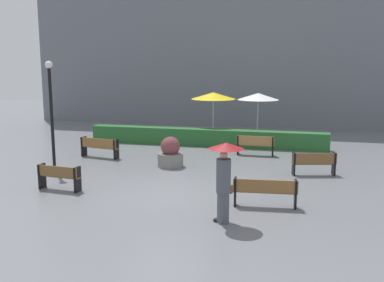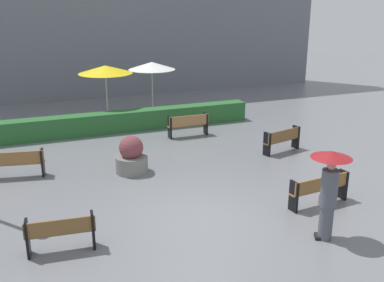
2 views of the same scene
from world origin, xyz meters
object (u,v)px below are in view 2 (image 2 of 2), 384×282
(bench_far_left, at_px, (13,162))
(patio_umbrella_yellow, at_px, (105,70))
(bench_far_right, at_px, (283,139))
(bench_near_left, at_px, (61,232))
(pedestrian_with_umbrella, at_px, (329,185))
(patio_umbrella_white, at_px, (152,66))
(bench_near_right, at_px, (320,188))
(planter_pot, at_px, (132,157))
(bench_back_row, at_px, (188,124))

(bench_far_left, distance_m, patio_umbrella_yellow, 7.05)
(bench_far_right, bearing_deg, bench_far_left, 174.07)
(bench_far_right, xyz_separation_m, bench_near_left, (-8.19, -4.01, -0.01))
(pedestrian_with_umbrella, relative_size, patio_umbrella_white, 0.84)
(bench_near_right, xyz_separation_m, planter_pot, (-4.11, 4.22, 0.01))
(bench_near_left, bearing_deg, pedestrian_with_umbrella, -15.59)
(bench_far_left, xyz_separation_m, patio_umbrella_white, (6.33, 6.12, 1.83))
(bench_near_right, height_order, patio_umbrella_white, patio_umbrella_white)
(bench_far_left, relative_size, pedestrian_with_umbrella, 0.88)
(planter_pot, relative_size, patio_umbrella_white, 0.48)
(bench_far_right, height_order, patio_umbrella_white, patio_umbrella_white)
(bench_near_right, bearing_deg, patio_umbrella_yellow, 108.87)
(bench_near_right, xyz_separation_m, bench_near_left, (-6.72, 0.14, -0.02))
(bench_far_left, distance_m, pedestrian_with_umbrella, 9.41)
(bench_near_right, bearing_deg, bench_near_left, 178.83)
(bench_back_row, height_order, bench_near_left, bench_back_row)
(bench_far_left, xyz_separation_m, bench_far_right, (9.11, -0.95, -0.01))
(bench_far_left, xyz_separation_m, pedestrian_with_umbrella, (6.69, -6.57, 0.83))
(bench_near_left, height_order, pedestrian_with_umbrella, pedestrian_with_umbrella)
(bench_back_row, bearing_deg, bench_near_right, -82.00)
(bench_far_right, relative_size, bench_near_left, 1.07)
(bench_near_right, bearing_deg, bench_back_row, 98.00)
(bench_far_left, height_order, bench_near_left, bench_far_left)
(bench_far_right, bearing_deg, patio_umbrella_yellow, 128.37)
(bench_near_right, distance_m, bench_back_row, 7.28)
(bench_near_left, xyz_separation_m, planter_pot, (2.61, 4.08, 0.02))
(bench_far_left, relative_size, bench_far_right, 1.15)
(patio_umbrella_yellow, bearing_deg, planter_pot, -94.49)
(bench_far_left, distance_m, planter_pot, 3.64)
(pedestrian_with_umbrella, bearing_deg, patio_umbrella_yellow, 102.46)
(bench_near_left, height_order, patio_umbrella_white, patio_umbrella_white)
(bench_back_row, xyz_separation_m, patio_umbrella_yellow, (-2.60, 3.36, 1.86))
(bench_far_left, relative_size, patio_umbrella_yellow, 0.73)
(patio_umbrella_white, bearing_deg, bench_near_right, -83.33)
(bench_near_right, height_order, bench_near_left, bench_near_right)
(bench_far_right, relative_size, patio_umbrella_yellow, 0.63)
(bench_far_left, relative_size, patio_umbrella_white, 0.74)
(bench_far_left, bearing_deg, patio_umbrella_white, 44.01)
(bench_near_right, height_order, planter_pot, planter_pot)
(bench_back_row, relative_size, patio_umbrella_white, 0.66)
(planter_pot, bearing_deg, bench_far_left, 166.07)
(bench_far_left, relative_size, planter_pot, 1.54)
(bench_near_left, distance_m, patio_umbrella_yellow, 11.05)
(bench_near_right, height_order, bench_back_row, bench_back_row)
(planter_pot, bearing_deg, patio_umbrella_yellow, 85.51)
(bench_far_left, height_order, patio_umbrella_yellow, patio_umbrella_yellow)
(bench_far_right, bearing_deg, bench_near_left, -153.91)
(bench_far_left, bearing_deg, bench_near_left, -79.41)
(bench_back_row, bearing_deg, bench_far_left, -162.32)
(bench_near_right, relative_size, bench_back_row, 1.11)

